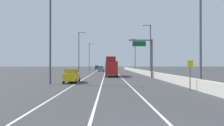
% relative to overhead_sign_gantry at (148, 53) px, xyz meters
% --- Properties ---
extents(ground_plane, '(320.00, 320.00, 0.00)m').
position_rel_overhead_sign_gantry_xyz_m(ground_plane, '(-6.62, 32.09, -4.73)').
color(ground_plane, '#38383A').
extents(lane_stripe_left, '(0.16, 130.00, 0.00)m').
position_rel_overhead_sign_gantry_xyz_m(lane_stripe_left, '(-12.12, 23.09, -4.73)').
color(lane_stripe_left, silver).
rests_on(lane_stripe_left, ground_plane).
extents(lane_stripe_center, '(0.16, 130.00, 0.00)m').
position_rel_overhead_sign_gantry_xyz_m(lane_stripe_center, '(-8.62, 23.09, -4.73)').
color(lane_stripe_center, silver).
rests_on(lane_stripe_center, ground_plane).
extents(lane_stripe_right, '(0.16, 130.00, 0.00)m').
position_rel_overhead_sign_gantry_xyz_m(lane_stripe_right, '(-5.12, 23.09, -4.73)').
color(lane_stripe_right, silver).
rests_on(lane_stripe_right, ground_plane).
extents(jersey_barrier_right, '(0.60, 120.00, 1.10)m').
position_rel_overhead_sign_gantry_xyz_m(jersey_barrier_right, '(1.34, 8.09, -4.18)').
color(jersey_barrier_right, '#B2ADA3').
rests_on(jersey_barrier_right, ground_plane).
extents(overhead_sign_gantry, '(4.68, 0.36, 7.50)m').
position_rel_overhead_sign_gantry_xyz_m(overhead_sign_gantry, '(0.00, 0.00, 0.00)').
color(overhead_sign_gantry, '#47474C').
rests_on(overhead_sign_gantry, ground_plane).
extents(speed_advisory_sign, '(0.60, 0.11, 3.00)m').
position_rel_overhead_sign_gantry_xyz_m(speed_advisory_sign, '(0.44, -18.89, -2.96)').
color(speed_advisory_sign, '#4C4C51').
rests_on(speed_advisory_sign, ground_plane).
extents(lamp_post_right_near, '(2.14, 0.44, 11.91)m').
position_rel_overhead_sign_gantry_xyz_m(lamp_post_right_near, '(1.59, -18.25, 2.00)').
color(lamp_post_right_near, '#4C4C51').
rests_on(lamp_post_right_near, ground_plane).
extents(lamp_post_right_second, '(2.14, 0.44, 11.91)m').
position_rel_overhead_sign_gantry_xyz_m(lamp_post_right_second, '(1.91, 7.67, 2.00)').
color(lamp_post_right_second, '#4C4C51').
rests_on(lamp_post_right_second, ground_plane).
extents(lamp_post_right_third, '(2.14, 0.44, 11.91)m').
position_rel_overhead_sign_gantry_xyz_m(lamp_post_right_third, '(1.88, 33.58, 2.00)').
color(lamp_post_right_third, '#4C4C51').
rests_on(lamp_post_right_third, ground_plane).
extents(lamp_post_left_near, '(2.14, 0.44, 11.91)m').
position_rel_overhead_sign_gantry_xyz_m(lamp_post_left_near, '(-15.17, -12.25, 2.00)').
color(lamp_post_left_near, '#4C4C51').
rests_on(lamp_post_left_near, ground_plane).
extents(lamp_post_left_mid, '(2.14, 0.44, 11.91)m').
position_rel_overhead_sign_gantry_xyz_m(lamp_post_left_mid, '(-15.86, 18.85, 2.00)').
color(lamp_post_left_mid, '#4C4C51').
rests_on(lamp_post_left_mid, ground_plane).
extents(lamp_post_left_far, '(2.14, 0.44, 11.91)m').
position_rel_overhead_sign_gantry_xyz_m(lamp_post_left_far, '(-15.73, 49.95, 2.00)').
color(lamp_post_left_far, '#4C4C51').
rests_on(lamp_post_left_far, ground_plane).
extents(car_white_0, '(1.90, 4.29, 2.13)m').
position_rel_overhead_sign_gantry_xyz_m(car_white_0, '(-7.13, 19.89, -3.67)').
color(car_white_0, white).
rests_on(car_white_0, ground_plane).
extents(car_yellow_1, '(1.82, 4.36, 1.97)m').
position_rel_overhead_sign_gantry_xyz_m(car_yellow_1, '(-12.94, -10.10, -3.75)').
color(car_yellow_1, gold).
rests_on(car_yellow_1, ground_plane).
extents(car_green_2, '(1.98, 4.12, 2.03)m').
position_rel_overhead_sign_gantry_xyz_m(car_green_2, '(-13.10, 58.80, -3.72)').
color(car_green_2, '#196033').
rests_on(car_green_2, ground_plane).
extents(car_gray_3, '(1.95, 4.35, 1.96)m').
position_rel_overhead_sign_gantry_xyz_m(car_gray_3, '(-10.21, 34.39, -3.75)').
color(car_gray_3, slate).
rests_on(car_gray_3, ground_plane).
extents(box_truck, '(2.60, 7.95, 4.33)m').
position_rel_overhead_sign_gantry_xyz_m(box_truck, '(-7.11, 4.46, -2.75)').
color(box_truck, '#A51E19').
rests_on(box_truck, ground_plane).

